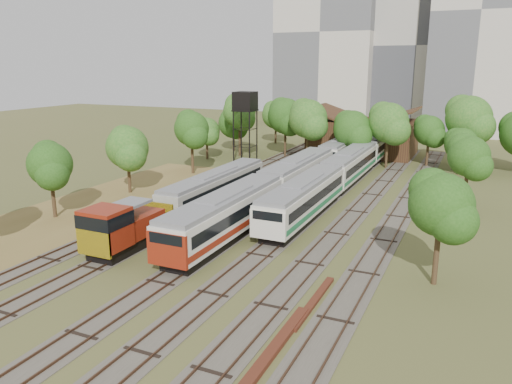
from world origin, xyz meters
The scene contains 18 objects.
ground centered at (0.00, 0.00, 0.00)m, with size 240.00×240.00×0.00m, color #475123.
dry_grass_patch centered at (-18.00, 8.00, 0.02)m, with size 14.00×60.00×0.04m, color brown.
tracks centered at (-0.67, 25.00, 0.04)m, with size 24.60×80.00×0.19m.
railcar_red_set centered at (-2.00, 21.27, 2.06)m, with size 3.15×34.57×3.89m.
railcar_green_set centered at (2.00, 37.94, 1.98)m, with size 3.03×52.08×3.75m.
railcar_rear centered at (-2.00, 49.19, 1.89)m, with size 2.89×16.08×3.57m.
shunter_locomotive centered at (-8.00, 6.69, 1.94)m, with size 3.03×8.11×3.97m.
old_grey_coach centered at (-8.00, 21.66, 1.84)m, with size 2.73×18.00×3.37m.
water_tower centered at (-14.99, 43.27, 8.72)m, with size 2.99×2.99×10.35m.
rail_pile_near centered at (8.00, -1.07, 0.15)m, with size 0.60×8.95×0.30m, color #5A2819.
rail_pile_far centered at (8.20, 4.68, 0.12)m, with size 0.46×7.36×0.24m, color #5A2819.
maintenance_shed centered at (-1.00, 57.98, 2.91)m, with size 16.45×11.55×7.58m.
tree_band_left centered at (-19.66, 31.29, 5.21)m, with size 8.19×75.01×8.25m.
tree_band_far centered at (3.13, 49.83, 6.16)m, with size 45.47×11.40×10.05m.
tree_band_right centered at (14.72, 30.18, 4.92)m, with size 5.53×41.31×7.55m.
tower_left centered at (-18.00, 95.00, 21.00)m, with size 22.00×16.00×42.00m, color beige.
tower_centre centered at (2.00, 100.00, 18.00)m, with size 20.00×18.00×36.00m, color #B0AA9F.
tower_right centered at (14.00, 92.00, 24.00)m, with size 18.00×16.00×48.00m, color beige.
Camera 1 is at (16.53, -22.05, 14.20)m, focal length 35.00 mm.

